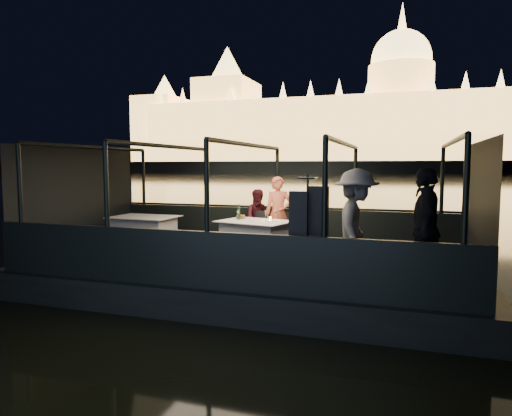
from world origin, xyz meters
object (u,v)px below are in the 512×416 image
(person_woman_coral, at_px, (278,217))
(passenger_stripe, at_px, (356,232))
(dining_table_aft, at_px, (144,233))
(person_man_maroon, at_px, (259,216))
(coat_stand, at_px, (307,233))
(chair_port_right, at_px, (279,231))
(wine_bottle, at_px, (239,212))
(dining_table_central, at_px, (255,239))
(chair_port_left, at_px, (257,231))
(passenger_dark, at_px, (425,236))

(person_woman_coral, height_order, passenger_stripe, passenger_stripe)
(dining_table_aft, distance_m, person_man_maroon, 2.64)
(person_man_maroon, bearing_deg, coat_stand, -80.36)
(chair_port_right, distance_m, coat_stand, 3.42)
(chair_port_right, height_order, coat_stand, coat_stand)
(passenger_stripe, relative_size, wine_bottle, 5.63)
(chair_port_right, distance_m, person_man_maroon, 0.59)
(chair_port_right, bearing_deg, person_woman_coral, 132.06)
(passenger_stripe, bearing_deg, person_man_maroon, 41.66)
(chair_port_right, distance_m, passenger_stripe, 3.16)
(dining_table_aft, xyz_separation_m, coat_stand, (4.24, -2.29, 0.51))
(dining_table_central, relative_size, wine_bottle, 4.37)
(chair_port_left, bearing_deg, passenger_dark, -19.99)
(dining_table_central, relative_size, chair_port_right, 1.69)
(person_woman_coral, xyz_separation_m, wine_bottle, (-0.64, -0.84, 0.17))
(person_woman_coral, relative_size, person_man_maroon, 1.22)
(dining_table_central, relative_size, dining_table_aft, 1.01)
(coat_stand, bearing_deg, dining_table_aft, 151.57)
(person_man_maroon, bearing_deg, wine_bottle, -121.92)
(coat_stand, bearing_deg, dining_table_central, 124.95)
(coat_stand, height_order, person_man_maroon, coat_stand)
(chair_port_right, bearing_deg, coat_stand, -56.22)
(passenger_stripe, distance_m, passenger_dark, 1.03)
(chair_port_left, height_order, passenger_stripe, passenger_stripe)
(chair_port_right, bearing_deg, dining_table_central, -95.44)
(person_woman_coral, bearing_deg, coat_stand, -87.23)
(dining_table_central, distance_m, chair_port_left, 0.75)
(chair_port_right, bearing_deg, person_man_maroon, -176.71)
(coat_stand, bearing_deg, person_man_maroon, 119.13)
(chair_port_left, relative_size, chair_port_right, 1.02)
(wine_bottle, bearing_deg, chair_port_left, 69.11)
(chair_port_left, height_order, person_woman_coral, person_woman_coral)
(chair_port_right, bearing_deg, wine_bottle, -120.32)
(chair_port_right, relative_size, wine_bottle, 2.59)
(person_woman_coral, xyz_separation_m, passenger_stripe, (1.98, -2.54, 0.10))
(coat_stand, bearing_deg, wine_bottle, 129.81)
(chair_port_right, distance_m, passenger_dark, 3.94)
(dining_table_aft, xyz_separation_m, person_man_maroon, (2.45, 0.91, 0.36))
(dining_table_central, xyz_separation_m, chair_port_left, (-0.19, 0.73, 0.06))
(coat_stand, height_order, person_woman_coral, coat_stand)
(person_man_maroon, xyz_separation_m, passenger_dark, (3.47, -2.63, 0.10))
(dining_table_aft, relative_size, chair_port_right, 1.68)
(passenger_stripe, bearing_deg, chair_port_right, 35.97)
(passenger_dark, relative_size, wine_bottle, 5.70)
(dining_table_central, bearing_deg, person_man_maroon, 103.13)
(dining_table_aft, xyz_separation_m, wine_bottle, (2.26, 0.07, 0.53))
(chair_port_right, height_order, person_man_maroon, person_man_maroon)
(chair_port_right, xyz_separation_m, coat_stand, (1.29, -3.13, 0.45))
(passenger_dark, bearing_deg, dining_table_central, -113.16)
(person_woman_coral, xyz_separation_m, passenger_dark, (3.01, -2.63, 0.10))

